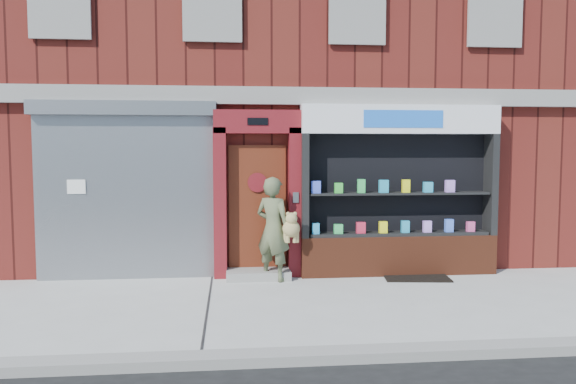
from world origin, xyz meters
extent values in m
plane|color=#9E9E99|center=(0.00, 0.00, 0.00)|extent=(80.00, 80.00, 0.00)
cube|color=gray|center=(0.00, -2.15, 0.06)|extent=(60.00, 0.30, 0.12)
cube|color=#531713|center=(0.00, 6.00, 4.00)|extent=(12.00, 8.00, 8.00)
cube|color=gray|center=(0.00, 1.92, 3.15)|extent=(12.00, 0.16, 0.30)
cube|color=black|center=(1.00, 1.97, 4.80)|extent=(0.90, 0.06, 1.40)
cube|color=gray|center=(1.00, 1.93, 4.80)|extent=(1.00, 0.06, 1.50)
cube|color=black|center=(3.50, 1.97, 4.80)|extent=(0.90, 0.06, 1.40)
cube|color=gray|center=(3.50, 1.93, 4.80)|extent=(1.00, 0.06, 1.50)
cube|color=gray|center=(-3.00, 1.94, 1.40)|extent=(3.00, 0.10, 2.80)
cube|color=slate|center=(-3.00, 1.88, 2.92)|extent=(3.10, 0.30, 0.24)
cube|color=white|center=(-3.80, 1.88, 1.60)|extent=(0.30, 0.01, 0.24)
cube|color=#5E1016|center=(-1.40, 1.86, 1.30)|extent=(0.22, 0.28, 2.60)
cube|color=#5E1016|center=(-0.10, 1.86, 1.30)|extent=(0.22, 0.28, 2.60)
cube|color=#5E1016|center=(-0.75, 1.86, 2.70)|extent=(1.50, 0.28, 0.40)
cube|color=black|center=(-0.75, 1.71, 2.70)|extent=(0.35, 0.01, 0.12)
cube|color=#531E0F|center=(-0.75, 1.97, 1.20)|extent=(1.00, 0.06, 2.20)
cylinder|color=black|center=(-0.75, 1.93, 1.65)|extent=(0.28, 0.02, 0.28)
cylinder|color=#5E1016|center=(-0.75, 1.92, 1.65)|extent=(0.34, 0.02, 0.34)
cube|color=gray|center=(-0.75, 1.70, 0.07)|extent=(1.10, 0.55, 0.15)
cube|color=slate|center=(-0.10, 1.71, 1.40)|extent=(0.10, 0.02, 0.18)
cube|color=maroon|center=(1.75, 1.80, 0.35)|extent=(3.50, 0.40, 0.70)
cube|color=black|center=(0.06, 1.80, 1.60)|extent=(0.12, 0.40, 1.80)
cube|color=black|center=(3.44, 1.80, 1.60)|extent=(0.12, 0.40, 1.80)
cube|color=black|center=(1.75, 1.99, 1.60)|extent=(3.30, 0.03, 1.80)
cube|color=black|center=(1.75, 1.80, 0.73)|extent=(3.20, 0.36, 0.06)
cube|color=black|center=(1.75, 1.80, 1.45)|extent=(3.20, 0.36, 0.04)
cube|color=white|center=(1.75, 1.80, 2.75)|extent=(3.50, 0.40, 0.50)
cube|color=blue|center=(1.75, 1.59, 2.75)|extent=(1.40, 0.01, 0.30)
cube|color=#2894CB|center=(0.25, 1.72, 0.85)|extent=(0.12, 0.09, 0.19)
cube|color=#35BB5A|center=(0.65, 1.72, 0.84)|extent=(0.15, 0.09, 0.16)
cube|color=#CE2442|center=(1.05, 1.72, 0.86)|extent=(0.15, 0.09, 0.20)
cube|color=#F8F21A|center=(1.45, 1.72, 0.86)|extent=(0.14, 0.09, 0.20)
cube|color=#2799C3|center=(1.85, 1.72, 0.86)|extent=(0.14, 0.09, 0.21)
cube|color=#BA87F3|center=(2.25, 1.72, 0.86)|extent=(0.14, 0.09, 0.20)
cube|color=#446CE8|center=(2.65, 1.72, 0.87)|extent=(0.14, 0.09, 0.23)
cube|color=#D54786|center=(3.05, 1.72, 0.85)|extent=(0.13, 0.09, 0.18)
cube|color=#445DE8|center=(0.25, 1.72, 1.58)|extent=(0.16, 0.09, 0.21)
cube|color=green|center=(0.65, 1.72, 1.56)|extent=(0.14, 0.09, 0.18)
cube|color=green|center=(1.05, 1.72, 1.59)|extent=(0.13, 0.09, 0.24)
cube|color=#2698C0|center=(1.45, 1.72, 1.58)|extent=(0.16, 0.09, 0.22)
cube|color=yellow|center=(1.85, 1.72, 1.58)|extent=(0.13, 0.09, 0.23)
cube|color=#289FCB|center=(2.25, 1.72, 1.56)|extent=(0.16, 0.09, 0.18)
cube|color=#B07EE3|center=(2.65, 1.72, 1.58)|extent=(0.16, 0.09, 0.21)
imported|color=#525A3B|center=(-0.50, 1.55, 0.88)|extent=(0.77, 0.73, 1.77)
sphere|color=#9E894F|center=(-0.21, 1.41, 0.90)|extent=(0.29, 0.29, 0.29)
sphere|color=#9E894F|center=(-0.21, 1.36, 1.08)|extent=(0.20, 0.20, 0.20)
sphere|color=#9E894F|center=(-0.27, 1.36, 1.16)|extent=(0.07, 0.07, 0.07)
sphere|color=#9E894F|center=(-0.15, 1.36, 1.16)|extent=(0.07, 0.07, 0.07)
cylinder|color=#9E894F|center=(-0.31, 1.41, 0.76)|extent=(0.07, 0.07, 0.18)
cylinder|color=#9E894F|center=(-0.11, 1.41, 0.76)|extent=(0.07, 0.07, 0.18)
cylinder|color=#9E894F|center=(-0.27, 1.39, 0.76)|extent=(0.07, 0.07, 0.18)
cylinder|color=#9E894F|center=(-0.15, 1.39, 0.76)|extent=(0.07, 0.07, 0.18)
cube|color=black|center=(1.99, 1.51, 0.01)|extent=(1.19, 0.90, 0.03)
camera|label=1|loc=(-1.20, -7.84, 2.25)|focal=35.00mm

